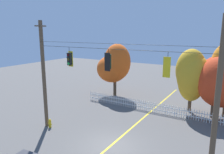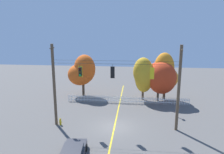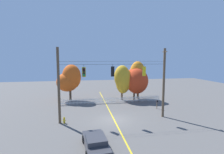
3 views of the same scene
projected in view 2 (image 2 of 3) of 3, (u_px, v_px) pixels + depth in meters
name	position (u px, v px, depth m)	size (l,w,h in m)	color
ground	(114.00, 127.00, 23.48)	(80.00, 80.00, 0.00)	#565451
lane_centerline_stripe	(114.00, 127.00, 23.48)	(0.16, 36.00, 0.01)	gold
signal_support_span	(115.00, 87.00, 22.50)	(13.50, 1.10, 9.02)	brown
traffic_signal_southbound_primary	(80.00, 72.00, 22.56)	(0.43, 0.38, 1.49)	black
traffic_signal_northbound_primary	(113.00, 72.00, 22.18)	(0.43, 0.38, 1.48)	black
traffic_signal_northbound_secondary	(152.00, 73.00, 21.76)	(0.43, 0.38, 1.48)	black
white_picket_fence	(127.00, 100.00, 30.97)	(17.60, 0.06, 1.05)	white
autumn_maple_near_fence	(82.00, 72.00, 34.06)	(4.42, 3.51, 6.66)	brown
autumn_maple_mid	(144.00, 75.00, 31.66)	(3.44, 2.92, 6.50)	brown
autumn_oak_far_east	(161.00, 77.00, 31.45)	(4.27, 4.37, 5.96)	brown
autumn_maple_far_west	(164.00, 74.00, 31.95)	(4.01, 3.48, 7.21)	brown
parked_car	(73.00, 153.00, 17.33)	(2.33, 4.53, 1.15)	#38383D
fire_hydrant	(60.00, 122.00, 23.91)	(0.38, 0.22, 0.78)	gold
roadside_mailbox	(178.00, 108.00, 25.85)	(0.25, 0.44, 1.40)	brown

